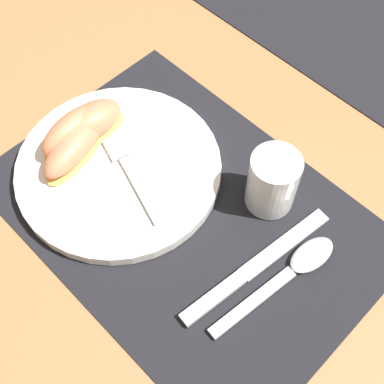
# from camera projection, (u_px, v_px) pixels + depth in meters

# --- Properties ---
(ground_plane) EXTENTS (3.00, 3.00, 0.00)m
(ground_plane) POSITION_uv_depth(u_px,v_px,m) (186.00, 214.00, 0.68)
(ground_plane) COLOR #A37547
(placemat) EXTENTS (0.48, 0.34, 0.00)m
(placemat) POSITION_uv_depth(u_px,v_px,m) (186.00, 213.00, 0.67)
(placemat) COLOR black
(placemat) RESTS_ON ground_plane
(placemat_far) EXTENTS (0.48, 0.34, 0.00)m
(placemat_far) POSITION_uv_depth(u_px,v_px,m) (365.00, 17.00, 0.86)
(placemat_far) COLOR black
(placemat_far) RESTS_ON ground_plane
(plate) EXTENTS (0.27, 0.27, 0.02)m
(plate) POSITION_uv_depth(u_px,v_px,m) (119.00, 169.00, 0.70)
(plate) COLOR white
(plate) RESTS_ON placemat
(juice_glass) EXTENTS (0.06, 0.06, 0.08)m
(juice_glass) POSITION_uv_depth(u_px,v_px,m) (272.00, 184.00, 0.65)
(juice_glass) COLOR silver
(juice_glass) RESTS_ON placemat
(knife) EXTENTS (0.04, 0.22, 0.01)m
(knife) POSITION_uv_depth(u_px,v_px,m) (253.00, 268.00, 0.63)
(knife) COLOR #BCBCC1
(knife) RESTS_ON placemat
(spoon) EXTENTS (0.05, 0.19, 0.01)m
(spoon) POSITION_uv_depth(u_px,v_px,m) (296.00, 267.00, 0.63)
(spoon) COLOR #BCBCC1
(spoon) RESTS_ON placemat
(fork) EXTENTS (0.17, 0.07, 0.00)m
(fork) POSITION_uv_depth(u_px,v_px,m) (126.00, 162.00, 0.69)
(fork) COLOR #BCBCC1
(fork) RESTS_ON plate
(citrus_wedge_0) EXTENTS (0.06, 0.10, 0.04)m
(citrus_wedge_0) POSITION_uv_depth(u_px,v_px,m) (90.00, 123.00, 0.70)
(citrus_wedge_0) COLOR #F7C656
(citrus_wedge_0) RESTS_ON plate
(citrus_wedge_1) EXTENTS (0.05, 0.11, 0.05)m
(citrus_wedge_1) POSITION_uv_depth(u_px,v_px,m) (73.00, 131.00, 0.69)
(citrus_wedge_1) COLOR #F7C656
(citrus_wedge_1) RESTS_ON plate
(citrus_wedge_2) EXTENTS (0.08, 0.14, 0.04)m
(citrus_wedge_2) POSITION_uv_depth(u_px,v_px,m) (76.00, 143.00, 0.69)
(citrus_wedge_2) COLOR #F7C656
(citrus_wedge_2) RESTS_ON plate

